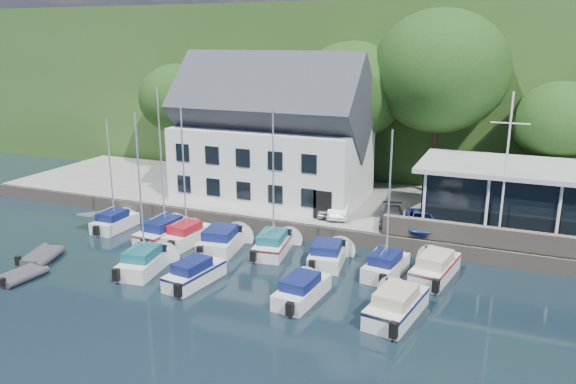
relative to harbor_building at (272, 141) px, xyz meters
name	(u,v)px	position (x,y,z in m)	size (l,w,h in m)	color
ground	(266,317)	(7.00, -16.50, -5.35)	(180.00, 180.00, 0.00)	black
quay	(363,209)	(7.00, 1.00, -4.85)	(60.00, 13.00, 1.00)	#999994
quay_face	(336,236)	(7.00, -5.50, -4.85)	(60.00, 0.30, 1.00)	#6D6257
hillside	(447,74)	(7.00, 45.50, 2.65)	(160.00, 75.00, 16.00)	#29491B
field_patch	(515,15)	(15.00, 53.50, 10.80)	(50.00, 30.00, 0.30)	#515A2D
harbor_building	(272,141)	(0.00, 0.00, 0.00)	(14.40, 8.20, 8.70)	silver
club_pavilion	(523,197)	(18.00, -0.50, -2.30)	(13.20, 7.20, 4.10)	black
seawall	(538,243)	(19.00, -5.10, -3.75)	(18.00, 0.50, 1.20)	#6D6257
gangway	(113,221)	(-9.50, -7.50, -5.35)	(1.20, 6.00, 1.40)	silver
car_silver	(329,207)	(5.56, -2.81, -3.79)	(1.31, 3.27, 1.11)	#A3A3A7
car_white	(340,207)	(6.39, -2.77, -3.74)	(1.28, 3.68, 1.21)	silver
car_dgrey	(391,217)	(10.13, -3.44, -3.79)	(1.57, 3.86, 1.12)	#2E2E33
car_blue	(422,220)	(12.11, -3.48, -3.72)	(1.46, 3.69, 1.26)	navy
flagpole	(506,169)	(16.85, -3.94, 0.17)	(2.17, 0.20, 9.05)	silver
tree_0	(179,117)	(-12.18, 5.78, 0.53)	(7.13, 7.13, 9.75)	black
tree_1	(247,118)	(-5.18, 6.01, 0.72)	(7.41, 7.41, 10.13)	black
tree_2	(351,116)	(4.69, 5.12, 1.56)	(8.64, 8.64, 11.81)	black
tree_3	(437,103)	(11.30, 5.97, 2.76)	(10.40, 10.40, 14.22)	black
tree_4	(557,144)	(20.02, 5.90, 0.20)	(6.65, 6.65, 9.09)	black
boat_r1_0	(111,172)	(-8.20, -8.84, -1.21)	(1.82, 4.98, 8.28)	silver
boat_r1_1	(162,171)	(-3.62, -9.36, -0.59)	(1.99, 6.60, 9.52)	silver
boat_r1_2	(184,179)	(-2.02, -9.26, -0.99)	(1.82, 5.43, 8.72)	silver
boat_r1_3	(222,238)	(0.69, -9.41, -4.60)	(2.23, 5.70, 1.51)	silver
boat_r1_4	(273,188)	(3.88, -8.55, -1.15)	(1.88, 5.90, 8.40)	silver
boat_r1_5	(328,252)	(7.59, -8.98, -4.66)	(2.05, 5.08, 1.39)	silver
boat_r1_6	(389,202)	(11.17, -9.33, -1.04)	(1.76, 5.21, 8.61)	silver
boat_r1_7	(435,265)	(13.80, -8.64, -4.59)	(1.86, 6.24, 1.52)	silver
boat_r2_1	(141,198)	(-1.79, -14.05, -0.97)	(1.94, 5.68, 8.75)	silver
boat_r2_2	(195,271)	(1.76, -14.43, -4.64)	(1.63, 5.53, 1.42)	silver
boat_r2_3	(302,287)	(7.92, -14.04, -4.67)	(1.76, 5.62, 1.36)	silver
boat_r2_4	(397,302)	(12.78, -14.05, -4.57)	(2.00, 6.20, 1.57)	silver
dinghy_0	(42,255)	(-8.47, -15.22, -4.99)	(1.83, 3.05, 0.71)	#343439
dinghy_1	(20,274)	(-7.44, -17.80, -5.03)	(1.63, 2.72, 0.63)	#343439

